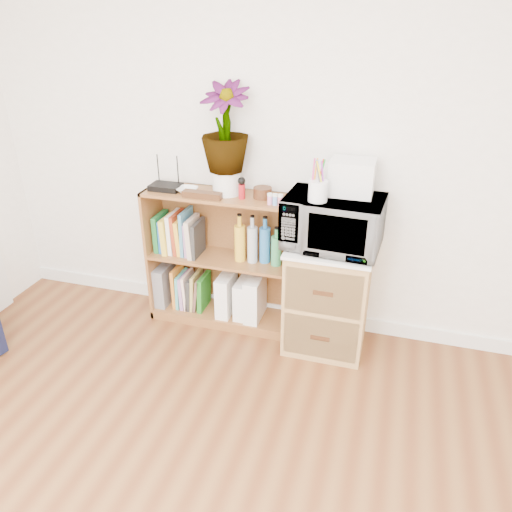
% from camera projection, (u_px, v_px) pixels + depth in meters
% --- Properties ---
extents(skirting_board, '(4.00, 0.02, 0.10)m').
position_uv_depth(skirting_board, '(275.00, 310.00, 3.62)').
color(skirting_board, white).
rests_on(skirting_board, ground).
extents(bookshelf, '(1.00, 0.30, 0.95)m').
position_uv_depth(bookshelf, '(221.00, 260.00, 3.40)').
color(bookshelf, brown).
rests_on(bookshelf, ground).
extents(wicker_unit, '(0.50, 0.45, 0.70)m').
position_uv_depth(wicker_unit, '(328.00, 298.00, 3.20)').
color(wicker_unit, '#9E7542').
rests_on(wicker_unit, ground).
extents(microwave, '(0.59, 0.42, 0.32)m').
position_uv_depth(microwave, '(333.00, 222.00, 2.95)').
color(microwave, white).
rests_on(microwave, wicker_unit).
extents(pen_cup, '(0.11, 0.11, 0.12)m').
position_uv_depth(pen_cup, '(318.00, 191.00, 2.80)').
color(pen_cup, white).
rests_on(pen_cup, microwave).
extents(small_appliance, '(0.26, 0.21, 0.20)m').
position_uv_depth(small_appliance, '(352.00, 177.00, 2.89)').
color(small_appliance, white).
rests_on(small_appliance, microwave).
extents(router, '(0.20, 0.14, 0.04)m').
position_uv_depth(router, '(166.00, 187.00, 3.25)').
color(router, black).
rests_on(router, bookshelf).
extents(white_bowl, '(0.13, 0.13, 0.03)m').
position_uv_depth(white_bowl, '(187.00, 190.00, 3.20)').
color(white_bowl, white).
rests_on(white_bowl, bookshelf).
extents(plant_pot, '(0.18, 0.18, 0.15)m').
position_uv_depth(plant_pot, '(227.00, 182.00, 3.15)').
color(plant_pot, silver).
rests_on(plant_pot, bookshelf).
extents(potted_plant, '(0.30, 0.30, 0.54)m').
position_uv_depth(potted_plant, '(225.00, 127.00, 3.00)').
color(potted_plant, '#31742E').
rests_on(potted_plant, plant_pot).
extents(trinket_box, '(0.25, 0.06, 0.04)m').
position_uv_depth(trinket_box, '(202.00, 195.00, 3.11)').
color(trinket_box, '#351F0E').
rests_on(trinket_box, bookshelf).
extents(kokeshi_doll, '(0.04, 0.04, 0.09)m').
position_uv_depth(kokeshi_doll, '(242.00, 191.00, 3.08)').
color(kokeshi_doll, maroon).
rests_on(kokeshi_doll, bookshelf).
extents(wooden_bowl, '(0.12, 0.12, 0.07)m').
position_uv_depth(wooden_bowl, '(263.00, 193.00, 3.10)').
color(wooden_bowl, '#37200F').
rests_on(wooden_bowl, bookshelf).
extents(paint_jars, '(0.11, 0.04, 0.06)m').
position_uv_depth(paint_jars, '(275.00, 201.00, 2.99)').
color(paint_jars, pink).
rests_on(paint_jars, bookshelf).
extents(file_box, '(0.09, 0.23, 0.29)m').
position_uv_depth(file_box, '(165.00, 284.00, 3.62)').
color(file_box, slate).
rests_on(file_box, bookshelf).
extents(magazine_holder_left, '(0.09, 0.24, 0.30)m').
position_uv_depth(magazine_holder_left, '(226.00, 294.00, 3.49)').
color(magazine_holder_left, white).
rests_on(magazine_holder_left, bookshelf).
extents(magazine_holder_mid, '(0.09, 0.22, 0.27)m').
position_uv_depth(magazine_holder_mid, '(243.00, 298.00, 3.47)').
color(magazine_holder_mid, white).
rests_on(magazine_holder_mid, bookshelf).
extents(magazine_holder_right, '(0.10, 0.25, 0.31)m').
position_uv_depth(magazine_holder_right, '(255.00, 297.00, 3.44)').
color(magazine_holder_right, white).
rests_on(magazine_holder_right, bookshelf).
extents(cookbooks, '(0.32, 0.20, 0.31)m').
position_uv_depth(cookbooks, '(179.00, 234.00, 3.40)').
color(cookbooks, '#1C6A2C').
rests_on(cookbooks, bookshelf).
extents(liquor_bottles, '(0.32, 0.07, 0.32)m').
position_uv_depth(liquor_bottles, '(257.00, 241.00, 3.25)').
color(liquor_bottles, gold).
rests_on(liquor_bottles, bookshelf).
extents(lower_books, '(0.24, 0.19, 0.30)m').
position_uv_depth(lower_books, '(191.00, 290.00, 3.58)').
color(lower_books, orange).
rests_on(lower_books, bookshelf).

